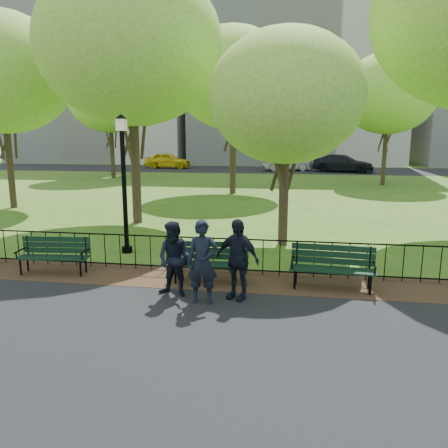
% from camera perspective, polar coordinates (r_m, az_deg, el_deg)
% --- Properties ---
extents(ground, '(120.00, 120.00, 0.00)m').
position_cam_1_polar(ground, '(8.98, -4.95, -10.22)').
color(ground, '#3D5F19').
extents(asphalt_path, '(60.00, 9.20, 0.01)m').
position_cam_1_polar(asphalt_path, '(6.09, -13.23, -21.74)').
color(asphalt_path, black).
rests_on(asphalt_path, ground).
extents(dirt_strip, '(60.00, 1.60, 0.01)m').
position_cam_1_polar(dirt_strip, '(10.34, -2.95, -7.13)').
color(dirt_strip, '#312214').
rests_on(dirt_strip, ground).
extents(far_street, '(70.00, 9.00, 0.01)m').
position_cam_1_polar(far_street, '(43.26, 6.31, 7.04)').
color(far_street, black).
rests_on(far_street, ground).
extents(iron_fence, '(24.06, 0.06, 1.00)m').
position_cam_1_polar(iron_fence, '(10.67, -2.42, -3.82)').
color(iron_fence, black).
rests_on(iron_fence, ground).
extents(apartment_west, '(22.00, 15.00, 26.00)m').
position_cam_1_polar(apartment_west, '(61.79, -14.96, 20.15)').
color(apartment_west, beige).
rests_on(apartment_west, ground).
extents(apartment_mid, '(24.00, 15.00, 30.00)m').
position_cam_1_polar(apartment_mid, '(57.29, 9.54, 23.12)').
color(apartment_mid, beige).
rests_on(apartment_mid, ground).
extents(park_bench_main, '(1.78, 0.65, 0.99)m').
position_cam_1_polar(park_bench_main, '(9.97, -3.23, -4.29)').
color(park_bench_main, black).
rests_on(park_bench_main, ground).
extents(park_bench_left_a, '(1.73, 0.68, 0.96)m').
position_cam_1_polar(park_bench_left_a, '(11.39, -21.28, -3.35)').
color(park_bench_left_a, black).
rests_on(park_bench_left_a, ground).
extents(park_bench_right_a, '(1.85, 0.70, 1.03)m').
position_cam_1_polar(park_bench_right_a, '(9.87, 14.00, -4.89)').
color(park_bench_right_a, black).
rests_on(park_bench_right_a, ground).
extents(lamppost, '(0.35, 0.35, 3.89)m').
position_cam_1_polar(lamppost, '(12.56, -12.95, 5.73)').
color(lamppost, black).
rests_on(lamppost, ground).
extents(tree_near_w, '(6.68, 6.68, 9.30)m').
position_cam_1_polar(tree_near_w, '(17.22, -12.09, 21.77)').
color(tree_near_w, '#2D2116').
rests_on(tree_near_w, ground).
extents(tree_near_e, '(4.55, 4.55, 6.34)m').
position_cam_1_polar(tree_near_e, '(13.27, 8.15, 16.08)').
color(tree_near_e, '#2D2116').
rests_on(tree_near_e, ground).
extents(tree_mid_w, '(6.22, 6.22, 8.66)m').
position_cam_1_polar(tree_mid_w, '(22.60, -27.11, 17.15)').
color(tree_mid_w, '#2D2116').
rests_on(tree_mid_w, ground).
extents(tree_far_c, '(6.62, 6.62, 9.22)m').
position_cam_1_polar(tree_far_c, '(25.54, 1.20, 18.43)').
color(tree_far_c, '#2D2116').
rests_on(tree_far_c, ground).
extents(tree_far_e, '(6.21, 6.21, 8.65)m').
position_cam_1_polar(tree_far_e, '(31.52, 20.75, 15.68)').
color(tree_far_e, '#2D2116').
rests_on(tree_far_e, ground).
extents(tree_far_w, '(6.46, 6.46, 9.00)m').
position_cam_1_polar(tree_far_w, '(35.84, -14.74, 15.83)').
color(tree_far_w, '#2D2116').
rests_on(tree_far_w, ground).
extents(person_left, '(0.64, 0.44, 1.69)m').
position_cam_1_polar(person_left, '(8.69, -2.83, -4.97)').
color(person_left, black).
rests_on(person_left, asphalt_path).
extents(person_mid, '(0.83, 0.55, 1.58)m').
position_cam_1_polar(person_mid, '(9.12, -6.46, -4.58)').
color(person_mid, black).
rests_on(person_mid, asphalt_path).
extents(person_right, '(1.06, 0.76, 1.67)m').
position_cam_1_polar(person_right, '(8.90, 1.73, -4.60)').
color(person_right, black).
rests_on(person_right, asphalt_path).
extents(taxi, '(4.73, 2.03, 1.59)m').
position_cam_1_polar(taxi, '(45.38, -7.38, 8.24)').
color(taxi, yellow).
rests_on(taxi, far_street).
extents(sedan_silver, '(4.88, 2.74, 1.52)m').
position_cam_1_polar(sedan_silver, '(42.09, 8.24, 7.92)').
color(sedan_silver, '#929499').
rests_on(sedan_silver, far_street).
extents(sedan_dark, '(5.84, 3.47, 1.59)m').
position_cam_1_polar(sedan_dark, '(41.71, 15.26, 7.65)').
color(sedan_dark, black).
rests_on(sedan_dark, far_street).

